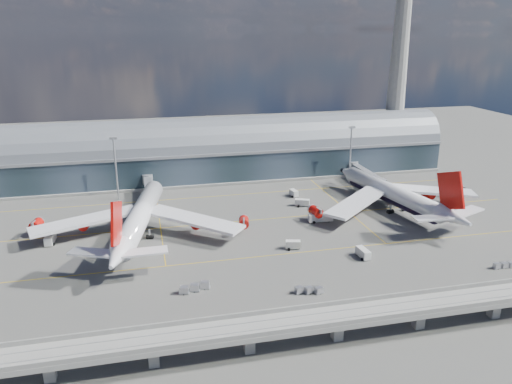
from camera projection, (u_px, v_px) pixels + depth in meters
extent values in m
plane|color=#474744|center=(273.00, 241.00, 162.01)|extent=(500.00, 500.00, 0.00)
cube|color=gold|center=(281.00, 254.00, 152.76)|extent=(200.00, 0.25, 0.01)
cube|color=gold|center=(259.00, 220.00, 180.52)|extent=(200.00, 0.25, 0.01)
cube|color=gold|center=(242.00, 194.00, 208.28)|extent=(200.00, 0.25, 0.01)
cube|color=gold|center=(159.00, 218.00, 182.19)|extent=(0.25, 80.00, 0.01)
cube|color=gold|center=(339.00, 203.00, 197.35)|extent=(0.25, 80.00, 0.01)
cube|color=#1F2C34|center=(230.00, 162.00, 232.01)|extent=(200.00, 28.00, 14.00)
cylinder|color=slate|center=(229.00, 147.00, 229.83)|extent=(200.00, 28.00, 28.00)
cube|color=gray|center=(235.00, 154.00, 216.88)|extent=(200.00, 1.00, 1.20)
cube|color=gray|center=(230.00, 175.00, 234.00)|extent=(200.00, 30.00, 1.20)
cube|color=gray|center=(391.00, 155.00, 255.98)|extent=(18.00, 18.00, 8.00)
cone|color=gray|center=(398.00, 74.00, 243.22)|extent=(10.00, 10.00, 90.00)
cube|color=gray|center=(338.00, 317.00, 109.41)|extent=(220.00, 8.50, 1.20)
cube|color=gray|center=(345.00, 323.00, 105.36)|extent=(220.00, 0.40, 1.20)
cube|color=gray|center=(332.00, 304.00, 112.77)|extent=(220.00, 0.40, 1.20)
cube|color=gray|center=(341.00, 318.00, 107.82)|extent=(220.00, 0.12, 0.12)
cube|color=gray|center=(336.00, 311.00, 110.59)|extent=(220.00, 0.12, 0.12)
cube|color=gray|center=(49.00, 369.00, 97.34)|extent=(2.20, 2.20, 5.00)
cube|color=gray|center=(154.00, 355.00, 101.68)|extent=(2.20, 2.20, 5.00)
cube|color=gray|center=(249.00, 341.00, 106.01)|extent=(2.20, 2.20, 5.00)
cube|color=gray|center=(337.00, 329.00, 110.34)|extent=(2.20, 2.20, 5.00)
cube|color=gray|center=(419.00, 318.00, 114.67)|extent=(2.20, 2.20, 5.00)
cube|color=gray|center=(494.00, 307.00, 119.01)|extent=(2.20, 2.20, 5.00)
cylinder|color=gray|center=(116.00, 170.00, 198.19)|extent=(0.70, 0.70, 25.00)
cube|color=gray|center=(113.00, 138.00, 194.23)|extent=(3.00, 0.40, 1.00)
cylinder|color=gray|center=(350.00, 156.00, 219.85)|extent=(0.70, 0.70, 25.00)
cube|color=gray|center=(352.00, 127.00, 215.89)|extent=(3.00, 0.40, 1.00)
cylinder|color=white|center=(140.00, 215.00, 166.08)|extent=(17.81, 57.00, 6.85)
cone|color=white|center=(155.00, 187.00, 196.08)|extent=(8.39, 9.73, 6.85)
cone|color=white|center=(117.00, 257.00, 133.78)|extent=(9.23, 13.93, 6.85)
cube|color=#B10C07|center=(117.00, 223.00, 134.19)|extent=(3.24, 12.70, 14.17)
cube|color=white|center=(84.00, 221.00, 163.75)|extent=(35.51, 18.13, 2.77)
cube|color=white|center=(194.00, 219.00, 164.88)|extent=(32.13, 28.47, 2.77)
cylinder|color=#B10C07|center=(85.00, 224.00, 166.36)|extent=(4.40, 5.92, 3.42)
cylinder|color=#B10C07|center=(37.00, 224.00, 165.85)|extent=(4.40, 5.92, 3.42)
cylinder|color=#B10C07|center=(196.00, 222.00, 167.53)|extent=(4.40, 5.92, 3.42)
cylinder|color=#B10C07|center=(244.00, 222.00, 168.04)|extent=(4.40, 5.92, 3.42)
cylinder|color=gray|center=(151.00, 209.00, 186.65)|extent=(0.54, 0.54, 3.21)
cylinder|color=gray|center=(128.00, 234.00, 163.47)|extent=(0.64, 0.64, 3.21)
cylinder|color=gray|center=(149.00, 234.00, 163.69)|extent=(0.64, 0.64, 3.21)
cylinder|color=black|center=(129.00, 237.00, 163.79)|extent=(2.62, 2.03, 1.61)
cylinder|color=black|center=(150.00, 237.00, 164.00)|extent=(2.62, 2.03, 1.61)
cylinder|color=white|center=(392.00, 192.00, 190.06)|extent=(15.91, 53.61, 6.40)
cone|color=white|center=(348.00, 172.00, 216.17)|extent=(7.88, 9.83, 6.40)
cone|color=white|center=(455.00, 218.00, 161.75)|extent=(8.68, 14.17, 6.40)
cube|color=#B10C07|center=(451.00, 190.00, 162.03)|extent=(3.14, 13.11, 14.60)
cube|color=white|center=(357.00, 202.00, 181.85)|extent=(31.55, 27.57, 2.73)
cube|color=white|center=(431.00, 190.00, 194.97)|extent=(34.37, 18.47, 2.73)
cylinder|color=black|center=(391.00, 197.00, 190.60)|extent=(13.98, 48.05, 5.44)
cylinder|color=#B10C07|center=(352.00, 206.00, 184.15)|extent=(4.46, 6.06, 3.53)
cylinder|color=#B10C07|center=(316.00, 211.00, 178.32)|extent=(4.46, 6.06, 3.53)
cylinder|color=#B10C07|center=(428.00, 193.00, 197.75)|extent=(4.46, 6.06, 3.53)
cylinder|color=#B10C07|center=(457.00, 189.00, 203.58)|extent=(4.46, 6.06, 3.53)
cylinder|color=gray|center=(362.00, 190.00, 207.94)|extent=(0.55, 0.55, 3.31)
cylinder|color=gray|center=(391.00, 209.00, 186.38)|extent=(0.66, 0.66, 3.31)
cylinder|color=gray|center=(406.00, 206.00, 189.07)|extent=(0.66, 0.66, 3.31)
cylinder|color=black|center=(390.00, 212.00, 186.71)|extent=(2.68, 2.06, 1.65)
cylinder|color=black|center=(405.00, 209.00, 189.39)|extent=(2.68, 2.06, 1.65)
cube|color=gray|center=(148.00, 187.00, 200.29)|extent=(3.00, 24.00, 3.00)
cube|color=gray|center=(149.00, 197.00, 189.19)|extent=(3.60, 3.60, 3.40)
cylinder|color=gray|center=(148.00, 179.00, 211.39)|extent=(4.40, 4.40, 4.00)
cylinder|color=gray|center=(150.00, 205.00, 190.28)|extent=(0.50, 0.50, 3.40)
cylinder|color=black|center=(150.00, 209.00, 190.70)|extent=(1.40, 0.80, 0.80)
cube|color=gray|center=(366.00, 174.00, 218.76)|extent=(3.00, 28.00, 3.00)
cube|color=gray|center=(381.00, 183.00, 205.80)|extent=(3.60, 3.60, 3.40)
cylinder|color=gray|center=(353.00, 166.00, 231.71)|extent=(4.40, 4.40, 4.00)
cylinder|color=gray|center=(380.00, 191.00, 206.89)|extent=(0.50, 0.50, 3.40)
cylinder|color=black|center=(380.00, 194.00, 207.31)|extent=(1.40, 0.80, 0.80)
cube|color=beige|center=(50.00, 238.00, 160.33)|extent=(2.84, 7.47, 2.73)
cylinder|color=black|center=(51.00, 239.00, 162.85)|extent=(2.67, 1.10, 0.94)
cylinder|color=black|center=(50.00, 245.00, 158.57)|extent=(2.67, 1.10, 0.94)
cube|color=beige|center=(293.00, 244.00, 156.31)|extent=(4.97, 3.21, 2.38)
cylinder|color=black|center=(297.00, 246.00, 157.29)|extent=(1.39, 2.43, 0.83)
cylinder|color=black|center=(289.00, 248.00, 155.98)|extent=(1.39, 2.43, 0.83)
cube|color=beige|center=(321.00, 217.00, 178.08)|extent=(8.85, 2.96, 2.84)
cylinder|color=black|center=(328.00, 220.00, 179.21)|extent=(1.12, 2.78, 0.98)
cylinder|color=black|center=(313.00, 221.00, 177.73)|extent=(1.12, 2.78, 0.98)
cube|color=beige|center=(363.00, 253.00, 150.19)|extent=(2.64, 5.98, 2.53)
cylinder|color=black|center=(361.00, 254.00, 152.29)|extent=(2.49, 1.04, 0.88)
cylinder|color=black|center=(365.00, 259.00, 148.79)|extent=(2.49, 1.04, 0.88)
cube|color=beige|center=(294.00, 193.00, 205.44)|extent=(2.85, 4.88, 2.39)
cylinder|color=black|center=(293.00, 194.00, 207.16)|extent=(2.40, 1.20, 0.83)
cylinder|color=black|center=(294.00, 196.00, 204.37)|extent=(2.40, 1.20, 0.83)
cube|color=beige|center=(302.00, 202.00, 194.25)|extent=(5.93, 4.17, 2.40)
cylinder|color=black|center=(305.00, 204.00, 195.59)|extent=(1.69, 2.45, 0.83)
cylinder|color=black|center=(299.00, 206.00, 193.56)|extent=(1.69, 2.45, 0.83)
cube|color=gray|center=(184.00, 293.00, 130.04)|extent=(3.06, 2.41, 0.34)
cube|color=#ABABB0|center=(184.00, 290.00, 129.76)|extent=(2.60, 2.19, 1.69)
cube|color=gray|center=(195.00, 290.00, 131.33)|extent=(3.06, 2.41, 0.34)
cube|color=#ABABB0|center=(195.00, 287.00, 131.05)|extent=(2.60, 2.19, 1.69)
cube|color=gray|center=(205.00, 287.00, 132.61)|extent=(3.06, 2.41, 0.34)
cube|color=#ABABB0|center=(205.00, 284.00, 132.33)|extent=(2.60, 2.19, 1.69)
cube|color=gray|center=(299.00, 292.00, 130.37)|extent=(2.72, 2.16, 0.30)
cube|color=#ABABB0|center=(299.00, 289.00, 130.12)|extent=(2.31, 1.96, 1.49)
cube|color=gray|center=(309.00, 292.00, 130.28)|extent=(2.72, 2.16, 0.30)
cube|color=#ABABB0|center=(309.00, 290.00, 130.03)|extent=(2.31, 1.96, 1.49)
cube|color=gray|center=(319.00, 292.00, 130.18)|extent=(2.72, 2.16, 0.30)
cube|color=#ABABB0|center=(319.00, 290.00, 129.93)|extent=(2.31, 1.96, 1.49)
cube|color=gray|center=(497.00, 268.00, 143.67)|extent=(2.26, 1.57, 0.27)
cube|color=#ABABB0|center=(497.00, 265.00, 143.45)|extent=(1.89, 1.46, 1.37)
cube|color=gray|center=(504.00, 267.00, 144.07)|extent=(2.26, 1.57, 0.27)
cube|color=#ABABB0|center=(504.00, 265.00, 143.84)|extent=(1.89, 1.46, 1.37)
cube|color=gray|center=(511.00, 266.00, 144.46)|extent=(2.26, 1.57, 0.27)
cube|color=#ABABB0|center=(512.00, 264.00, 144.24)|extent=(1.89, 1.46, 1.37)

